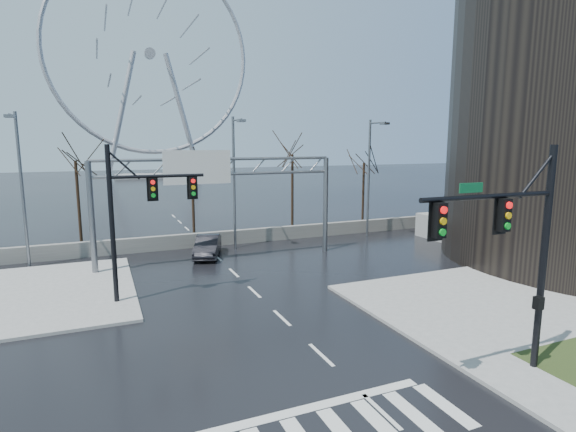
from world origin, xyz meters
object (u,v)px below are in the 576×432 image
signal_mast_near (518,241)px  signal_mast_far (135,208)px  sign_gantry (214,187)px  car (207,246)px  ferris_wheel (150,62)px

signal_mast_near → signal_mast_far: bearing=130.3°
sign_gantry → car: (-0.18, 1.82, -4.43)m
signal_mast_near → sign_gantry: 19.79m
signal_mast_near → signal_mast_far: 17.03m
sign_gantry → ferris_wheel: bearing=86.2°
signal_mast_near → car: signal_mast_near is taller
sign_gantry → ferris_wheel: 82.91m
signal_mast_near → car: 21.97m
car → ferris_wheel: bearing=105.4°
signal_mast_far → ferris_wheel: size_ratio=0.16×
signal_mast_near → ferris_wheel: ferris_wheel is taller
signal_mast_far → car: signal_mast_far is taller
signal_mast_near → car: size_ratio=1.76×
signal_mast_far → car: bearing=55.8°
sign_gantry → car: 4.79m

